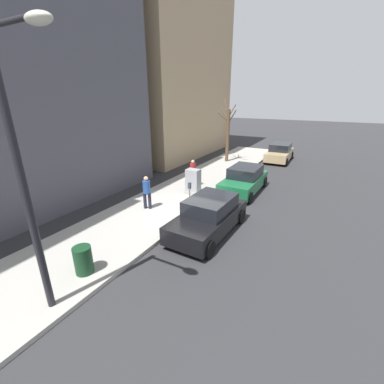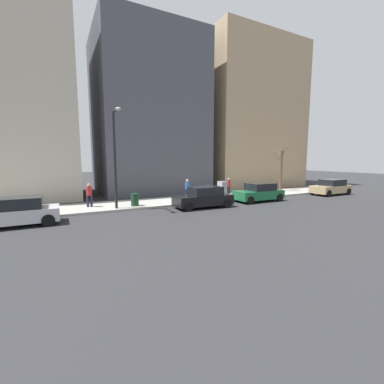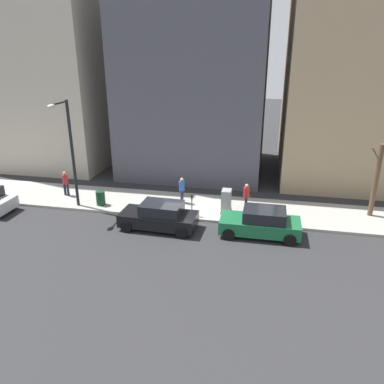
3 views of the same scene
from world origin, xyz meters
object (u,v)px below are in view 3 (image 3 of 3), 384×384
Objects in this scene: utility_box at (226,201)px; streetlamp at (69,146)px; pedestrian_midblock at (182,189)px; pedestrian_far_corner at (65,182)px; parked_car_black at (159,216)px; office_tower_right at (51,55)px; parked_car_green at (261,223)px; office_block_center at (197,65)px; trash_bin at (101,198)px; parking_meter at (192,202)px; office_tower_left at (378,54)px; bare_tree at (377,177)px; pedestrian_near_meter at (246,195)px.

streetlamp reaches higher than utility_box.
pedestrian_midblock is 1.00× the size of pedestrian_far_corner.
parked_car_black is at bearing -105.09° from streetlamp.
parked_car_black is 0.24× the size of office_tower_right.
pedestrian_far_corner is at bearing 77.14° from parked_car_green.
utility_box is 19.73m from office_tower_right.
office_block_center is at bearing -18.63° from pedestrian_midblock.
office_block_center is (9.94, -4.24, 7.62)m from trash_bin.
office_tower_left is at bearing -45.24° from parking_meter.
parked_car_black is 3.15× the size of parking_meter.
parking_meter is at bearing -173.95° from pedestrian_midblock.
parked_car_green is at bearing 149.82° from office_tower_left.
parking_meter is 5.97m from trash_bin.
parked_car_black reaches higher than trash_bin.
office_block_center reaches higher than streetlamp.
pedestrian_far_corner is at bearing 68.11° from parked_car_black.
trash_bin is (0.45, 5.94, -0.38)m from parking_meter.
pedestrian_midblock is at bearing 127.44° from office_tower_left.
streetlamp reaches higher than trash_bin.
parked_car_black is 4.73× the size of trash_bin.
bare_tree is at bearing -111.45° from pedestrian_midblock.
bare_tree is 11.41m from pedestrian_midblock.
parked_car_black is at bearing 108.36° from bare_tree.
parking_meter is 0.26× the size of bare_tree.
office_block_center is at bearing 3.04° from parked_car_black.
office_tower_right is (8.28, 16.79, 7.78)m from pedestrian_near_meter.
pedestrian_far_corner is (0.04, 11.93, 0.00)m from pedestrian_near_meter.
office_tower_left is (9.94, -8.48, 7.92)m from pedestrian_near_meter.
office_tower_right is at bearing 92.92° from office_block_center.
office_tower_left is 1.10× the size of office_block_center.
trash_bin is at bearing -89.18° from pedestrian_near_meter.
parked_car_black is (-0.29, 5.50, 0.00)m from parked_car_green.
office_tower_left is at bearing -75.73° from pedestrian_midblock.
pedestrian_near_meter is 11.93m from pedestrian_far_corner.
bare_tree is at bearing -82.46° from streetlamp.
streetlamp is 1.27× the size of bare_tree.
office_tower_left reaches higher than pedestrian_far_corner.
office_tower_left is (13.18, -13.00, 8.27)m from parked_car_black.
streetlamp reaches higher than pedestrian_midblock.
office_tower_left is 25.33m from office_tower_right.
streetlamp is 12.80m from office_tower_right.
pedestrian_midblock and pedestrian_far_corner have the same top height.
streetlamp is 17.83m from bare_tree.
pedestrian_midblock is at bearing -100.44° from pedestrian_near_meter.
parking_meter is at bearing -69.69° from pedestrian_near_meter.
pedestrian_near_meter is 12.35m from office_block_center.
pedestrian_midblock is at bearing -5.21° from parked_car_black.
parked_car_green is at bearing -85.09° from parked_car_black.
pedestrian_near_meter is at bearing -60.36° from utility_box.
parking_meter is 9.02m from pedestrian_far_corner.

